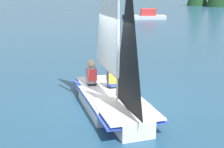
{
  "coord_description": "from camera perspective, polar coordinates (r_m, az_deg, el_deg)",
  "views": [
    {
      "loc": [
        5.74,
        -5.63,
        3.26
      ],
      "look_at": [
        0.0,
        0.0,
        1.0
      ],
      "focal_mm": 50.0,
      "sensor_mm": 36.0,
      "label": 1
    }
  ],
  "objects": [
    {
      "name": "sailor_helm",
      "position": [
        9.12,
        -0.02,
        -1.04
      ],
      "size": [
        0.42,
        0.4,
        1.16
      ],
      "rotation": [
        0.0,
        0.0,
        5.81
      ],
      "color": "black",
      "rests_on": "ground_plane"
    },
    {
      "name": "sailor_crew",
      "position": [
        9.39,
        -3.78,
        -0.64
      ],
      "size": [
        0.42,
        0.4,
        1.16
      ],
      "rotation": [
        0.0,
        0.0,
        5.81
      ],
      "color": "black",
      "rests_on": "ground_plane"
    },
    {
      "name": "ground_plane",
      "position": [
        8.68,
        -0.0,
        -6.35
      ],
      "size": [
        260.0,
        260.0,
        0.0
      ],
      "primitive_type": "plane",
      "color": "navy"
    },
    {
      "name": "sailboat_main",
      "position": [
        8.43,
        -0.01,
        -1.69
      ],
      "size": [
        4.1,
        3.03,
        5.23
      ],
      "rotation": [
        0.0,
        0.0,
        5.81
      ],
      "color": "silver",
      "rests_on": "ground_plane"
    },
    {
      "name": "motorboat_distant",
      "position": [
        33.16,
        6.2,
        10.62
      ],
      "size": [
        4.08,
        4.16,
        1.05
      ],
      "rotation": [
        0.0,
        0.0,
        0.81
      ],
      "color": "silver",
      "rests_on": "ground_plane"
    }
  ]
}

